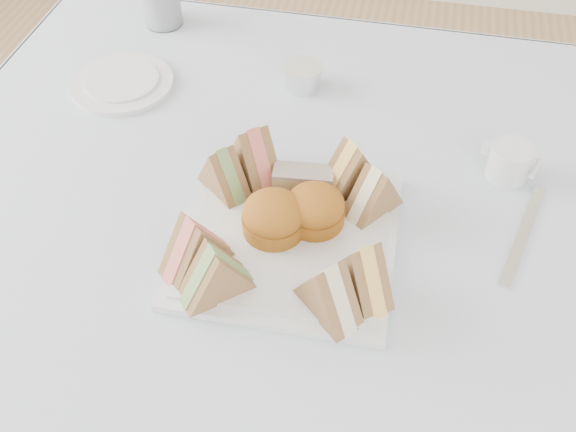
# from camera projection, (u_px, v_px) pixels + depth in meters

# --- Properties ---
(floor) EXTENTS (4.00, 4.00, 0.00)m
(floor) POSITION_uv_depth(u_px,v_px,m) (265.00, 429.00, 1.45)
(floor) COLOR #9E7751
(floor) RESTS_ON ground
(table) EXTENTS (0.90, 0.90, 0.74)m
(table) POSITION_uv_depth(u_px,v_px,m) (260.00, 343.00, 1.18)
(table) COLOR brown
(table) RESTS_ON floor
(tablecloth) EXTENTS (1.02, 1.02, 0.01)m
(tablecloth) POSITION_uv_depth(u_px,v_px,m) (251.00, 204.00, 0.90)
(tablecloth) COLOR silver
(tablecloth) RESTS_ON table
(serving_plate) EXTENTS (0.29, 0.29, 0.01)m
(serving_plate) POSITION_uv_depth(u_px,v_px,m) (288.00, 238.00, 0.85)
(serving_plate) COLOR silver
(serving_plate) RESTS_ON tablecloth
(sandwich_fl_a) EXTENTS (0.09, 0.10, 0.08)m
(sandwich_fl_a) POSITION_uv_depth(u_px,v_px,m) (194.00, 243.00, 0.78)
(sandwich_fl_a) COLOR #A27145
(sandwich_fl_a) RESTS_ON serving_plate
(sandwich_fl_b) EXTENTS (0.10, 0.09, 0.08)m
(sandwich_fl_b) POSITION_uv_depth(u_px,v_px,m) (215.00, 270.00, 0.75)
(sandwich_fl_b) COLOR #A27145
(sandwich_fl_b) RESTS_ON serving_plate
(sandwich_fr_a) EXTENTS (0.09, 0.10, 0.08)m
(sandwich_fr_a) POSITION_uv_depth(u_px,v_px,m) (363.00, 269.00, 0.76)
(sandwich_fr_a) COLOR #A27145
(sandwich_fr_a) RESTS_ON serving_plate
(sandwich_fr_b) EXTENTS (0.09, 0.09, 0.08)m
(sandwich_fr_b) POSITION_uv_depth(u_px,v_px,m) (329.00, 288.00, 0.74)
(sandwich_fr_b) COLOR #A27145
(sandwich_fr_b) RESTS_ON serving_plate
(sandwich_bl_a) EXTENTS (0.09, 0.08, 0.07)m
(sandwich_bl_a) POSITION_uv_depth(u_px,v_px,m) (223.00, 170.00, 0.87)
(sandwich_bl_a) COLOR #A27145
(sandwich_bl_a) RESTS_ON serving_plate
(sandwich_bl_b) EXTENTS (0.10, 0.10, 0.09)m
(sandwich_bl_b) POSITION_uv_depth(u_px,v_px,m) (254.00, 153.00, 0.89)
(sandwich_bl_b) COLOR #A27145
(sandwich_bl_b) RESTS_ON serving_plate
(sandwich_br_a) EXTENTS (0.08, 0.09, 0.08)m
(sandwich_br_a) POSITION_uv_depth(u_px,v_px,m) (374.00, 190.00, 0.85)
(sandwich_br_a) COLOR #A27145
(sandwich_br_a) RESTS_ON serving_plate
(sandwich_br_b) EXTENTS (0.10, 0.10, 0.08)m
(sandwich_br_b) POSITION_uv_depth(u_px,v_px,m) (351.00, 166.00, 0.87)
(sandwich_br_b) COLOR #A27145
(sandwich_br_b) RESTS_ON serving_plate
(scone_left) EXTENTS (0.09, 0.09, 0.06)m
(scone_left) POSITION_uv_depth(u_px,v_px,m) (273.00, 216.00, 0.83)
(scone_left) COLOR #996C1B
(scone_left) RESTS_ON serving_plate
(scone_right) EXTENTS (0.10, 0.10, 0.05)m
(scone_right) POSITION_uv_depth(u_px,v_px,m) (315.00, 208.00, 0.84)
(scone_right) COLOR #996C1B
(scone_right) RESTS_ON serving_plate
(pastry_slice) EXTENTS (0.09, 0.04, 0.04)m
(pastry_slice) POSITION_uv_depth(u_px,v_px,m) (303.00, 181.00, 0.88)
(pastry_slice) COLOR tan
(pastry_slice) RESTS_ON serving_plate
(side_plate) EXTENTS (0.20, 0.20, 0.01)m
(side_plate) POSITION_uv_depth(u_px,v_px,m) (123.00, 83.00, 1.08)
(side_plate) COLOR silver
(side_plate) RESTS_ON tablecloth
(tea_strainer) EXTENTS (0.08, 0.08, 0.04)m
(tea_strainer) POSITION_uv_depth(u_px,v_px,m) (303.00, 78.00, 1.07)
(tea_strainer) COLOR silver
(tea_strainer) RESTS_ON tablecloth
(knife) EXTENTS (0.07, 0.19, 0.00)m
(knife) POSITION_uv_depth(u_px,v_px,m) (523.00, 235.00, 0.86)
(knife) COLOR silver
(knife) RESTS_ON tablecloth
(fork) EXTENTS (0.02, 0.17, 0.00)m
(fork) POSITION_uv_depth(u_px,v_px,m) (358.00, 263.00, 0.82)
(fork) COLOR silver
(fork) RESTS_ON tablecloth
(creamer_jug) EXTENTS (0.08, 0.08, 0.05)m
(creamer_jug) POSITION_uv_depth(u_px,v_px,m) (510.00, 162.00, 0.92)
(creamer_jug) COLOR silver
(creamer_jug) RESTS_ON tablecloth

